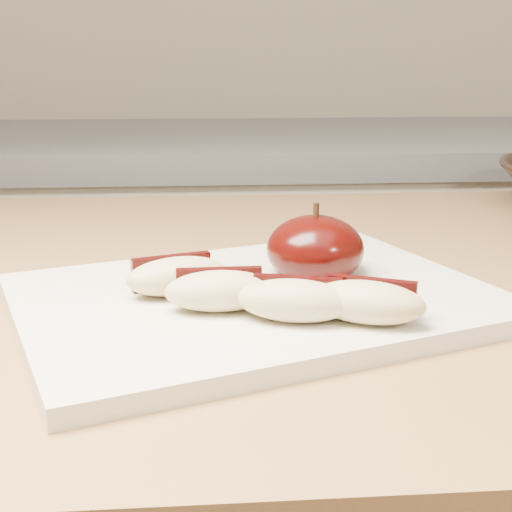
{
  "coord_description": "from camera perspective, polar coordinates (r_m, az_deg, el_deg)",
  "views": [
    {
      "loc": [
        -0.08,
        -0.06,
        1.06
      ],
      "look_at": [
        -0.04,
        0.4,
        0.94
      ],
      "focal_mm": 50.0,
      "sensor_mm": 36.0,
      "label": 1
    }
  ],
  "objects": [
    {
      "name": "apple_wedge_a",
      "position": [
        0.48,
        -6.35,
        -1.57
      ],
      "size": [
        0.08,
        0.05,
        0.03
      ],
      "rotation": [
        0.0,
        0.0,
        0.32
      ],
      "color": "tan",
      "rests_on": "cutting_board"
    },
    {
      "name": "apple_wedge_d",
      "position": [
        0.43,
        8.91,
        -3.62
      ],
      "size": [
        0.08,
        0.06,
        0.03
      ],
      "rotation": [
        0.0,
        0.0,
        -0.41
      ],
      "color": "tan",
      "rests_on": "cutting_board"
    },
    {
      "name": "cutting_board",
      "position": [
        0.48,
        0.0,
        -3.57
      ],
      "size": [
        0.37,
        0.32,
        0.01
      ],
      "primitive_type": "cube",
      "rotation": [
        0.0,
        0.0,
        0.35
      ],
      "color": "silver",
      "rests_on": "island_counter"
    },
    {
      "name": "apple_wedge_b",
      "position": [
        0.45,
        -2.89,
        -2.75
      ],
      "size": [
        0.07,
        0.04,
        0.03
      ],
      "rotation": [
        0.0,
        0.0,
        0.02
      ],
      "color": "tan",
      "rests_on": "cutting_board"
    },
    {
      "name": "apple_half",
      "position": [
        0.52,
        4.76,
        0.53
      ],
      "size": [
        0.08,
        0.08,
        0.06
      ],
      "rotation": [
        0.0,
        0.0,
        0.06
      ],
      "color": "black",
      "rests_on": "cutting_board"
    },
    {
      "name": "apple_wedge_c",
      "position": [
        0.43,
        3.12,
        -3.51
      ],
      "size": [
        0.08,
        0.05,
        0.03
      ],
      "rotation": [
        0.0,
        0.0,
        -0.26
      ],
      "color": "tan",
      "rests_on": "cutting_board"
    },
    {
      "name": "back_cabinet",
      "position": [
        1.39,
        -1.03,
        -9.72
      ],
      "size": [
        2.4,
        0.62,
        0.94
      ],
      "color": "silver",
      "rests_on": "ground"
    }
  ]
}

